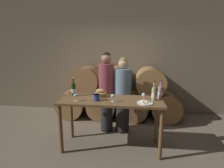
% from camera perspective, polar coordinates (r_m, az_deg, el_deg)
% --- Properties ---
extents(ground_plane, '(10.00, 10.00, 0.00)m').
position_cam_1_polar(ground_plane, '(3.47, -0.26, -19.85)').
color(ground_plane, '#726654').
extents(stone_wall_back, '(10.00, 0.12, 3.20)m').
position_cam_1_polar(stone_wall_back, '(4.96, 2.47, 9.31)').
color(stone_wall_back, '#7F705B').
rests_on(stone_wall_back, ground_plane).
extents(barrel_stack, '(3.13, 0.85, 1.35)m').
position_cam_1_polar(barrel_stack, '(4.57, 1.88, -3.34)').
color(barrel_stack, '#9E7042').
rests_on(barrel_stack, ground_plane).
extents(tasting_table, '(1.80, 0.67, 0.92)m').
position_cam_1_polar(tasting_table, '(3.12, -0.28, -7.29)').
color(tasting_table, brown).
rests_on(tasting_table, ground_plane).
extents(person_left, '(0.33, 0.33, 1.73)m').
position_cam_1_polar(person_left, '(3.75, -1.79, -2.42)').
color(person_left, '#232326').
rests_on(person_left, ground_plane).
extents(person_right, '(0.36, 0.36, 1.62)m').
position_cam_1_polar(person_right, '(3.74, 3.51, -3.71)').
color(person_right, '#232326').
rests_on(person_right, ground_plane).
extents(wine_bottle_red, '(0.08, 0.08, 0.35)m').
position_cam_1_polar(wine_bottle_red, '(3.36, -12.44, -1.77)').
color(wine_bottle_red, '#193819').
rests_on(wine_bottle_red, tasting_table).
extents(wine_bottle_white, '(0.08, 0.08, 0.34)m').
position_cam_1_polar(wine_bottle_white, '(3.09, 13.50, -3.13)').
color(wine_bottle_white, '#ADBC7F').
rests_on(wine_bottle_white, tasting_table).
extents(wine_bottle_rose, '(0.08, 0.08, 0.33)m').
position_cam_1_polar(wine_bottle_rose, '(3.22, 15.42, -2.69)').
color(wine_bottle_rose, '#BC8E93').
rests_on(wine_bottle_rose, tasting_table).
extents(blue_crock, '(0.11, 0.11, 0.11)m').
position_cam_1_polar(blue_crock, '(3.01, -5.04, -4.29)').
color(blue_crock, navy).
rests_on(blue_crock, tasting_table).
extents(bread_basket, '(0.23, 0.23, 0.15)m').
position_cam_1_polar(bread_basket, '(3.25, -3.82, -3.14)').
color(bread_basket, '#A87F4C').
rests_on(bread_basket, tasting_table).
extents(cheese_plate, '(0.26, 0.26, 0.04)m').
position_cam_1_polar(cheese_plate, '(2.92, 10.69, -6.05)').
color(cheese_plate, white).
rests_on(cheese_plate, tasting_table).
extents(wine_glass_far_left, '(0.06, 0.06, 0.13)m').
position_cam_1_polar(wine_glass_far_left, '(3.04, -11.90, -3.78)').
color(wine_glass_far_left, white).
rests_on(wine_glass_far_left, tasting_table).
extents(wine_glass_left, '(0.06, 0.06, 0.13)m').
position_cam_1_polar(wine_glass_left, '(2.93, 0.19, -4.07)').
color(wine_glass_left, white).
rests_on(wine_glass_left, tasting_table).
extents(wine_glass_center, '(0.06, 0.06, 0.13)m').
position_cam_1_polar(wine_glass_center, '(3.06, 10.26, -3.57)').
color(wine_glass_center, white).
rests_on(wine_glass_center, tasting_table).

